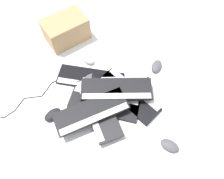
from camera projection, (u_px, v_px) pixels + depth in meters
ground_plane at (111, 91)px, 1.43m from camera, size 3.20×3.20×0.00m
keyboard_0 at (90, 79)px, 1.47m from camera, size 0.41×0.42×0.03m
keyboard_1 at (104, 104)px, 1.38m from camera, size 0.43×0.41×0.03m
keyboard_2 at (128, 95)px, 1.41m from camera, size 0.46×0.23×0.03m
keyboard_3 at (98, 108)px, 1.33m from camera, size 0.46×0.24×0.03m
keyboard_4 at (115, 88)px, 1.40m from camera, size 0.36×0.45×0.03m
keyboard_5 at (116, 89)px, 1.36m from camera, size 0.37×0.45×0.03m
keyboard_6 at (92, 112)px, 1.28m from camera, size 0.22×0.46×0.03m
mouse_0 at (89, 80)px, 1.42m from camera, size 0.09×0.12×0.04m
mouse_1 at (53, 115)px, 1.33m from camera, size 0.08×0.12×0.04m
mouse_2 at (88, 59)px, 1.54m from camera, size 0.12×0.09×0.04m
mouse_3 at (95, 78)px, 1.43m from camera, size 0.10×0.13×0.04m
mouse_4 at (65, 123)px, 1.31m from camera, size 0.13×0.12×0.04m
mouse_5 at (170, 146)px, 1.24m from camera, size 0.13×0.11×0.04m
mouse_6 at (157, 66)px, 1.51m from camera, size 0.11×0.13×0.04m
cable_0 at (36, 95)px, 1.42m from camera, size 0.07×0.60×0.01m
cardboard_box at (66, 30)px, 1.58m from camera, size 0.20×0.30×0.18m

